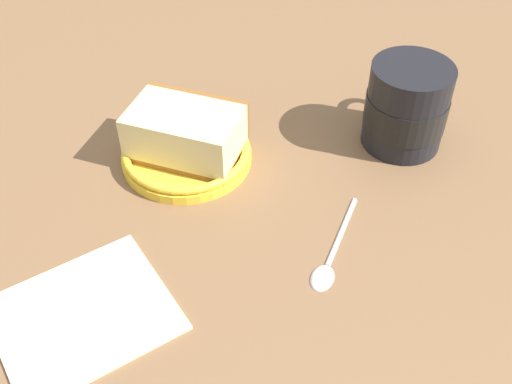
{
  "coord_description": "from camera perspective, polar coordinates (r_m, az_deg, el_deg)",
  "views": [
    {
      "loc": [
        -11.82,
        -45.89,
        42.03
      ],
      "look_at": [
        -0.74,
        -6.54,
        3.0
      ],
      "focal_mm": 43.28,
      "sensor_mm": 36.0,
      "label": 1
    }
  ],
  "objects": [
    {
      "name": "tea_mug",
      "position": [
        0.66,
        13.72,
        7.75
      ],
      "size": [
        8.55,
        10.42,
        9.21
      ],
      "color": "black",
      "rests_on": "ground_plane"
    },
    {
      "name": "small_plate",
      "position": [
        0.64,
        -6.43,
        3.57
      ],
      "size": [
        13.44,
        13.44,
        1.87
      ],
      "color": "yellow",
      "rests_on": "ground_plane"
    },
    {
      "name": "teaspoon",
      "position": [
        0.55,
        6.76,
        -6.27
      ],
      "size": [
        8.3,
        10.18,
        0.8
      ],
      "color": "silver",
      "rests_on": "ground_plane"
    },
    {
      "name": "cake_slice",
      "position": [
        0.63,
        -6.52,
        5.54
      ],
      "size": [
        13.26,
        12.36,
        5.01
      ],
      "color": "brown",
      "rests_on": "small_plate"
    },
    {
      "name": "folded_napkin",
      "position": [
        0.53,
        -15.65,
        -10.78
      ],
      "size": [
        16.59,
        15.37,
        0.6
      ],
      "primitive_type": "cube",
      "rotation": [
        0.0,
        0.0,
        0.3
      ],
      "color": "beige",
      "rests_on": "ground_plane"
    },
    {
      "name": "ground_plane",
      "position": [
        0.65,
        -0.94,
        0.78
      ],
      "size": [
        129.62,
        129.62,
        3.97
      ],
      "primitive_type": "cube",
      "color": "brown"
    }
  ]
}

